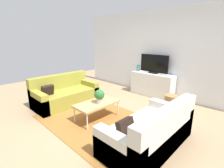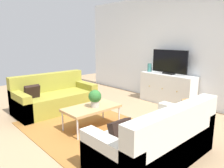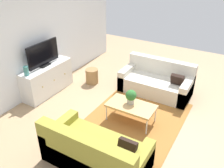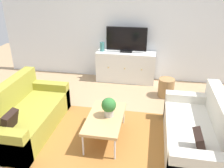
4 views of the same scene
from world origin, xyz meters
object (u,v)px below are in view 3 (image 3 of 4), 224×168
at_px(couch_left_side, 94,154).
at_px(potted_plant, 131,96).
at_px(flat_screen_tv, 43,54).
at_px(coffee_table, 131,106).
at_px(wicker_basket, 92,76).
at_px(glass_vase, 26,71).
at_px(couch_right_side, 157,82).
at_px(tv_console, 48,79).

bearing_deg(couch_left_side, potted_plant, 2.27).
bearing_deg(flat_screen_tv, potted_plant, -89.38).
bearing_deg(coffee_table, potted_plant, 37.96).
bearing_deg(wicker_basket, glass_vase, 156.49).
relative_size(potted_plant, glass_vase, 1.45).
bearing_deg(potted_plant, flat_screen_tv, 90.62).
distance_m(couch_right_side, wicker_basket, 1.76).
bearing_deg(glass_vase, wicker_basket, -23.51).
bearing_deg(couch_right_side, glass_vase, 130.42).
relative_size(coffee_table, tv_console, 0.71).
relative_size(coffee_table, wicker_basket, 2.46).
bearing_deg(tv_console, wicker_basket, -34.96).
xyz_separation_m(potted_plant, flat_screen_tv, (-0.03, 2.34, 0.46)).
distance_m(potted_plant, tv_console, 2.33).
distance_m(potted_plant, flat_screen_tv, 2.38).
distance_m(coffee_table, tv_console, 2.36).
relative_size(couch_left_side, couch_right_side, 1.00).
height_order(coffee_table, glass_vase, glass_vase).
distance_m(tv_console, wicker_basket, 1.19).
relative_size(tv_console, glass_vase, 6.59).
distance_m(tv_console, flat_screen_tv, 0.67).
distance_m(coffee_table, wicker_basket, 1.96).
height_order(couch_left_side, tv_console, couch_left_side).
distance_m(coffee_table, flat_screen_tv, 2.47).
bearing_deg(glass_vase, tv_console, -0.00).
height_order(couch_right_side, wicker_basket, couch_right_side).
height_order(coffee_table, flat_screen_tv, flat_screen_tv).
bearing_deg(wicker_basket, couch_left_side, -144.86).
height_order(potted_plant, glass_vase, glass_vase).
xyz_separation_m(coffee_table, wicker_basket, (1.00, 1.68, -0.17)).
bearing_deg(coffee_table, tv_console, 89.36).
distance_m(couch_left_side, tv_console, 2.78).
bearing_deg(wicker_basket, tv_console, 145.04).
bearing_deg(potted_plant, wicker_basket, 60.05).
xyz_separation_m(flat_screen_tv, wicker_basket, (0.97, -0.70, -0.83)).
height_order(couch_right_side, tv_console, couch_right_side).
xyz_separation_m(coffee_table, glass_vase, (-0.56, 2.36, 0.47)).
height_order(coffee_table, potted_plant, potted_plant).
relative_size(tv_console, flat_screen_tv, 1.48).
xyz_separation_m(glass_vase, wicker_basket, (1.56, -0.68, -0.65)).
relative_size(couch_right_side, potted_plant, 5.59).
distance_m(flat_screen_tv, wicker_basket, 1.46).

